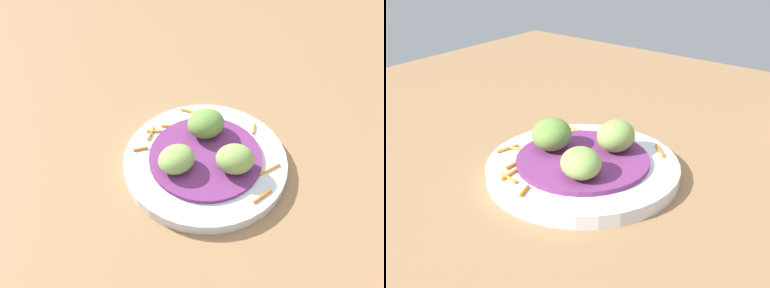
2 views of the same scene
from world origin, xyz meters
TOP-DOWN VIEW (x-y plane):
  - table_surface at (0.00, 0.00)cm, footprint 110.00×110.00cm
  - main_plate at (-4.51, 1.53)cm, footprint 23.10×23.10cm
  - cabbage_bed at (-4.51, 1.53)cm, footprint 15.94×15.94cm
  - carrot_garnish at (-1.36, 2.41)cm, footprint 17.29×20.91cm
  - guac_scoop_left at (-0.01, 1.89)cm, footprint 6.98×7.17cm
  - guac_scoop_center at (-7.08, 5.25)cm, footprint 6.87×6.89cm
  - guac_scoop_right at (-6.45, -2.55)cm, footprint 4.79×5.47cm

SIDE VIEW (x-z plane):
  - table_surface at x=0.00cm, z-range 0.00..2.00cm
  - main_plate at x=-4.51cm, z-range 2.00..3.66cm
  - carrot_garnish at x=-1.36cm, z-range 3.66..4.06cm
  - cabbage_bed at x=-4.51cm, z-range 3.66..4.25cm
  - guac_scoop_center at x=-7.08cm, z-range 4.25..7.53cm
  - guac_scoop_left at x=-0.01cm, z-range 4.25..8.06cm
  - guac_scoop_right at x=-6.45cm, z-range 4.25..8.08cm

